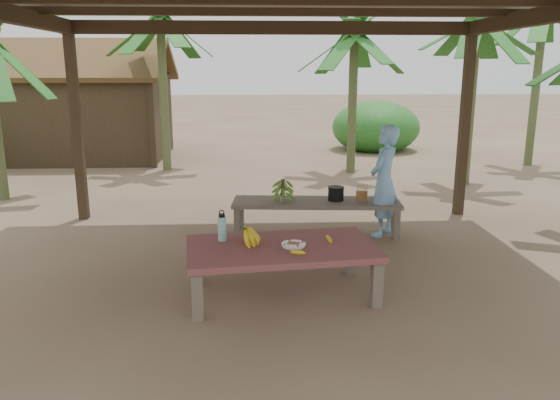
{
  "coord_description": "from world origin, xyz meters",
  "views": [
    {
      "loc": [
        -0.3,
        -5.58,
        2.16
      ],
      "look_at": [
        -0.02,
        0.02,
        0.8
      ],
      "focal_mm": 35.0,
      "sensor_mm": 36.0,
      "label": 1
    }
  ],
  "objects_px": {
    "ripe_banana_bunch": "(244,235)",
    "bench": "(316,205)",
    "plate": "(294,245)",
    "water_flask": "(222,228)",
    "work_table": "(281,252)",
    "woman": "(384,181)",
    "cooking_pot": "(336,194)"
  },
  "relations": [
    {
      "from": "work_table",
      "to": "plate",
      "type": "distance_m",
      "value": 0.14
    },
    {
      "from": "plate",
      "to": "cooking_pot",
      "type": "distance_m",
      "value": 2.16
    },
    {
      "from": "bench",
      "to": "water_flask",
      "type": "xyz_separation_m",
      "value": [
        -1.14,
        -1.8,
        0.24
      ]
    },
    {
      "from": "woman",
      "to": "plate",
      "type": "bearing_deg",
      "value": 0.33
    },
    {
      "from": "bench",
      "to": "water_flask",
      "type": "height_order",
      "value": "water_flask"
    },
    {
      "from": "work_table",
      "to": "ripe_banana_bunch",
      "type": "height_order",
      "value": "ripe_banana_bunch"
    },
    {
      "from": "work_table",
      "to": "cooking_pot",
      "type": "height_order",
      "value": "cooking_pot"
    },
    {
      "from": "work_table",
      "to": "water_flask",
      "type": "xyz_separation_m",
      "value": [
        -0.58,
        0.2,
        0.2
      ]
    },
    {
      "from": "work_table",
      "to": "bench",
      "type": "height_order",
      "value": "work_table"
    },
    {
      "from": "water_flask",
      "to": "cooking_pot",
      "type": "relative_size",
      "value": 1.5
    },
    {
      "from": "ripe_banana_bunch",
      "to": "woman",
      "type": "xyz_separation_m",
      "value": [
        1.79,
        1.82,
        0.14
      ]
    },
    {
      "from": "bench",
      "to": "work_table",
      "type": "bearing_deg",
      "value": -101.2
    },
    {
      "from": "cooking_pot",
      "to": "ripe_banana_bunch",
      "type": "bearing_deg",
      "value": -121.54
    },
    {
      "from": "ripe_banana_bunch",
      "to": "bench",
      "type": "bearing_deg",
      "value": 64.29
    },
    {
      "from": "bench",
      "to": "woman",
      "type": "relative_size",
      "value": 1.54
    },
    {
      "from": "cooking_pot",
      "to": "bench",
      "type": "bearing_deg",
      "value": -177.37
    },
    {
      "from": "water_flask",
      "to": "cooking_pot",
      "type": "xyz_separation_m",
      "value": [
        1.4,
        1.81,
        -0.09
      ]
    },
    {
      "from": "bench",
      "to": "cooking_pot",
      "type": "bearing_deg",
      "value": 7.24
    },
    {
      "from": "plate",
      "to": "bench",
      "type": "bearing_deg",
      "value": 77.44
    },
    {
      "from": "work_table",
      "to": "water_flask",
      "type": "height_order",
      "value": "water_flask"
    },
    {
      "from": "cooking_pot",
      "to": "woman",
      "type": "relative_size",
      "value": 0.14
    },
    {
      "from": "ripe_banana_bunch",
      "to": "water_flask",
      "type": "relative_size",
      "value": 0.94
    },
    {
      "from": "work_table",
      "to": "bench",
      "type": "relative_size",
      "value": 0.85
    },
    {
      "from": "work_table",
      "to": "ripe_banana_bunch",
      "type": "bearing_deg",
      "value": 161.22
    },
    {
      "from": "work_table",
      "to": "woman",
      "type": "bearing_deg",
      "value": 46.14
    },
    {
      "from": "plate",
      "to": "water_flask",
      "type": "xyz_separation_m",
      "value": [
        -0.69,
        0.23,
        0.11
      ]
    },
    {
      "from": "work_table",
      "to": "bench",
      "type": "bearing_deg",
      "value": 67.47
    },
    {
      "from": "bench",
      "to": "plate",
      "type": "distance_m",
      "value": 2.08
    },
    {
      "from": "water_flask",
      "to": "bench",
      "type": "bearing_deg",
      "value": 57.59
    },
    {
      "from": "bench",
      "to": "ripe_banana_bunch",
      "type": "height_order",
      "value": "ripe_banana_bunch"
    },
    {
      "from": "bench",
      "to": "ripe_banana_bunch",
      "type": "relative_size",
      "value": 7.69
    },
    {
      "from": "cooking_pot",
      "to": "woman",
      "type": "xyz_separation_m",
      "value": [
        0.61,
        -0.11,
        0.19
      ]
    }
  ]
}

